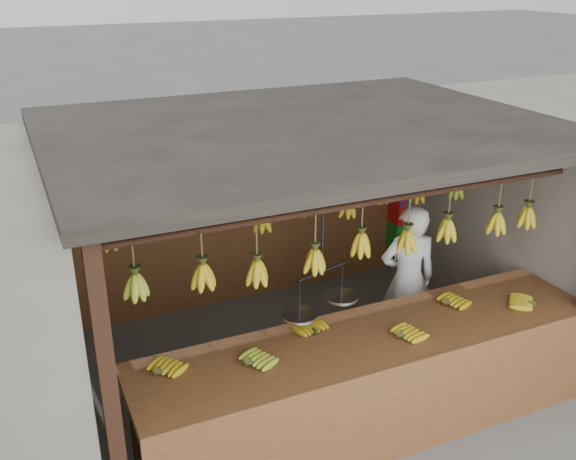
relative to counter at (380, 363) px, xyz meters
name	(u,v)px	position (x,y,z in m)	size (l,w,h in m)	color
ground	(300,361)	(-0.11, 1.24, -0.72)	(80.00, 80.00, 0.00)	#5B5B57
stall	(287,162)	(-0.11, 1.57, 1.25)	(4.30, 3.30, 2.40)	black
counter	(380,363)	(0.00, 0.00, 0.00)	(3.94, 0.90, 0.96)	brown
hanging_bananas	(303,208)	(-0.10, 1.23, 0.91)	(3.59, 2.23, 0.40)	#92A523
balance_scale	(321,301)	(-0.42, 0.24, 0.54)	(0.69, 0.39, 0.80)	black
vendor	(408,279)	(0.97, 1.04, 0.06)	(0.57, 0.37, 1.55)	white
bag_bundles	(396,199)	(1.83, 2.59, 0.27)	(0.08, 0.26, 1.34)	yellow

